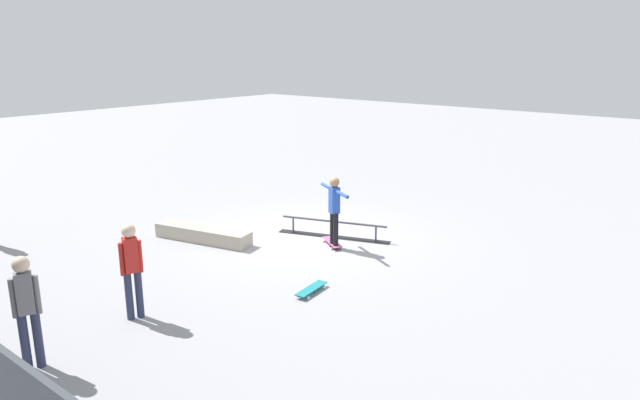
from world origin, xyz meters
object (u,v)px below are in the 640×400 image
object	(u,v)px
skater_main	(334,207)
bystander_red_shirt	(132,266)
bystander_grey_shirt	(27,306)
grind_rail	(334,230)
skate_ledge	(203,234)
skateboard_main	(332,242)
loose_skateboard_teal	(311,289)

from	to	relation	value
skater_main	bystander_red_shirt	size ratio (longest dim) A/B	1.00
skater_main	bystander_red_shirt	world-z (taller)	bystander_red_shirt
bystander_grey_shirt	grind_rail	bearing A→B (deg)	-153.05
skate_ledge	bystander_red_shirt	world-z (taller)	bystander_red_shirt
skateboard_main	bystander_grey_shirt	xyz separation A→B (m)	(0.07, 6.63, 0.85)
skateboard_main	bystander_grey_shirt	size ratio (longest dim) A/B	0.48
skateboard_main	loose_skateboard_teal	world-z (taller)	same
grind_rail	bystander_grey_shirt	size ratio (longest dim) A/B	1.60
skater_main	loose_skateboard_teal	xyz separation A→B (m)	(-1.15, 2.16, -0.86)
bystander_red_shirt	bystander_grey_shirt	size ratio (longest dim) A/B	0.98
skate_ledge	bystander_grey_shirt	bearing A→B (deg)	115.72
skater_main	bystander_red_shirt	distance (m)	4.77
bystander_grey_shirt	skater_main	bearing A→B (deg)	-157.05
skateboard_main	loose_skateboard_teal	distance (m)	2.61
grind_rail	bystander_grey_shirt	xyz separation A→B (m)	(-0.27, 7.12, 0.75)
skate_ledge	loose_skateboard_teal	size ratio (longest dim) A/B	2.91
grind_rail	skater_main	size ratio (longest dim) A/B	1.64
grind_rail	skater_main	distance (m)	1.08
skate_ledge	loose_skateboard_teal	xyz separation A→B (m)	(-3.76, 0.63, -0.09)
grind_rail	bystander_red_shirt	xyz separation A→B (m)	(-0.04, 5.35, 0.74)
grind_rail	bystander_grey_shirt	distance (m)	7.16
skate_ledge	skater_main	distance (m)	3.12
skater_main	bystander_grey_shirt	size ratio (longest dim) A/B	0.98
bystander_red_shirt	bystander_grey_shirt	world-z (taller)	bystander_grey_shirt
skateboard_main	bystander_red_shirt	distance (m)	4.94
loose_skateboard_teal	grind_rail	bearing A→B (deg)	23.74
skateboard_main	loose_skateboard_teal	xyz separation A→B (m)	(-1.29, 2.26, 0.00)
bystander_grey_shirt	bystander_red_shirt	bearing A→B (deg)	-147.78
bystander_grey_shirt	loose_skateboard_teal	distance (m)	4.65
skater_main	loose_skateboard_teal	size ratio (longest dim) A/B	1.96
skater_main	bystander_grey_shirt	distance (m)	6.52
grind_rail	bystander_red_shirt	bearing A→B (deg)	71.26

